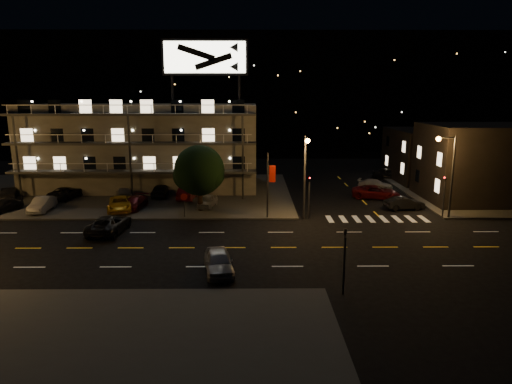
{
  "coord_description": "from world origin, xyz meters",
  "views": [
    {
      "loc": [
        3.53,
        -34.02,
        11.88
      ],
      "look_at": [
        3.9,
        8.0,
        2.73
      ],
      "focal_mm": 32.0,
      "sensor_mm": 36.0,
      "label": 1
    }
  ],
  "objects_px": {
    "lot_car_2": "(120,204)",
    "lot_car_4": "(207,201)",
    "lot_car_7": "(124,193)",
    "road_car_east": "(219,262)",
    "tree": "(199,172)",
    "road_car_west": "(109,224)",
    "side_car_0": "(404,203)"
  },
  "relations": [
    {
      "from": "lot_car_2",
      "to": "side_car_0",
      "type": "height_order",
      "value": "lot_car_2"
    },
    {
      "from": "road_car_west",
      "to": "side_car_0",
      "type": "bearing_deg",
      "value": -160.3
    },
    {
      "from": "road_car_east",
      "to": "tree",
      "type": "bearing_deg",
      "value": 91.61
    },
    {
      "from": "tree",
      "to": "road_car_west",
      "type": "xyz_separation_m",
      "value": [
        -7.05,
        -7.14,
        -3.34
      ]
    },
    {
      "from": "lot_car_7",
      "to": "lot_car_4",
      "type": "bearing_deg",
      "value": 141.94
    },
    {
      "from": "lot_car_4",
      "to": "lot_car_7",
      "type": "xyz_separation_m",
      "value": [
        -9.84,
        4.03,
        -0.01
      ]
    },
    {
      "from": "lot_car_7",
      "to": "road_car_west",
      "type": "bearing_deg",
      "value": 83.9
    },
    {
      "from": "tree",
      "to": "lot_car_4",
      "type": "bearing_deg",
      "value": 63.68
    },
    {
      "from": "road_car_west",
      "to": "lot_car_2",
      "type": "bearing_deg",
      "value": -77.1
    },
    {
      "from": "lot_car_2",
      "to": "lot_car_4",
      "type": "bearing_deg",
      "value": -3.69
    },
    {
      "from": "lot_car_4",
      "to": "road_car_east",
      "type": "relative_size",
      "value": 0.82
    },
    {
      "from": "tree",
      "to": "road_car_west",
      "type": "distance_m",
      "value": 10.58
    },
    {
      "from": "side_car_0",
      "to": "road_car_east",
      "type": "bearing_deg",
      "value": 126.72
    },
    {
      "from": "side_car_0",
      "to": "tree",
      "type": "bearing_deg",
      "value": 85.41
    },
    {
      "from": "side_car_0",
      "to": "lot_car_7",
      "type": "bearing_deg",
      "value": 74.91
    },
    {
      "from": "tree",
      "to": "lot_car_2",
      "type": "height_order",
      "value": "tree"
    },
    {
      "from": "lot_car_7",
      "to": "road_car_east",
      "type": "distance_m",
      "value": 24.84
    },
    {
      "from": "tree",
      "to": "side_car_0",
      "type": "distance_m",
      "value": 21.49
    },
    {
      "from": "lot_car_7",
      "to": "road_car_east",
      "type": "bearing_deg",
      "value": 103.81
    },
    {
      "from": "tree",
      "to": "road_car_east",
      "type": "xyz_separation_m",
      "value": [
        3.09,
        -16.25,
        -3.35
      ]
    },
    {
      "from": "lot_car_4",
      "to": "side_car_0",
      "type": "distance_m",
      "value": 20.56
    },
    {
      "from": "tree",
      "to": "lot_car_7",
      "type": "height_order",
      "value": "tree"
    },
    {
      "from": "lot_car_4",
      "to": "road_car_west",
      "type": "height_order",
      "value": "road_car_west"
    },
    {
      "from": "tree",
      "to": "lot_car_2",
      "type": "xyz_separation_m",
      "value": [
        -8.11,
        -0.05,
        -3.27
      ]
    },
    {
      "from": "lot_car_7",
      "to": "side_car_0",
      "type": "relative_size",
      "value": 1.05
    },
    {
      "from": "tree",
      "to": "lot_car_7",
      "type": "relative_size",
      "value": 1.57
    },
    {
      "from": "lot_car_4",
      "to": "lot_car_2",
      "type": "bearing_deg",
      "value": -159.75
    },
    {
      "from": "lot_car_4",
      "to": "road_car_east",
      "type": "bearing_deg",
      "value": -70.79
    },
    {
      "from": "lot_car_4",
      "to": "road_car_east",
      "type": "xyz_separation_m",
      "value": [
        2.43,
        -17.57,
        -0.01
      ]
    },
    {
      "from": "side_car_0",
      "to": "road_car_east",
      "type": "distance_m",
      "value": 24.73
    },
    {
      "from": "tree",
      "to": "lot_car_4",
      "type": "xyz_separation_m",
      "value": [
        0.65,
        1.32,
        -3.34
      ]
    },
    {
      "from": "road_car_east",
      "to": "road_car_west",
      "type": "height_order",
      "value": "road_car_west"
    }
  ]
}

